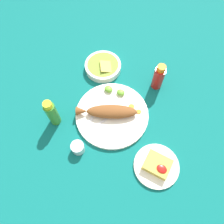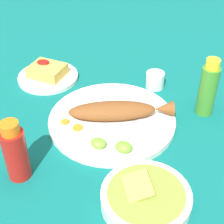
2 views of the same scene
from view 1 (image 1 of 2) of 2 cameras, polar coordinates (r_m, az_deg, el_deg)
The scene contains 15 objects.
ground_plane at distance 1.09m, azimuth -0.00°, elevation -0.89°, with size 4.00×4.00×0.00m, color #0C605B.
main_plate at distance 1.08m, azimuth -0.00°, elevation -0.68°, with size 0.36×0.36×0.02m, color white.
fried_fish at distance 1.05m, azimuth -0.86°, elevation 0.11°, with size 0.29×0.19×0.05m.
fork_near at distance 1.05m, azimuth -3.89°, elevation -3.32°, with size 0.10×0.17×0.00m.
fork_far at distance 1.07m, azimuth -5.03°, elevation -1.24°, with size 0.02×0.19×0.00m.
carrot_slice_near at distance 1.08m, azimuth 7.00°, elevation 0.08°, with size 0.02×0.02×0.00m, color orange.
carrot_slice_mid at distance 1.09m, azimuth 5.10°, elevation 1.41°, with size 0.03×0.03×0.00m, color orange.
lime_wedge_main at distance 1.12m, azimuth 2.29°, elevation 5.12°, with size 0.04×0.04×0.02m, color #6BB233.
lime_wedge_side at distance 1.13m, azimuth -0.91°, elevation 6.00°, with size 0.04×0.04×0.02m, color #6BB233.
hot_sauce_bottle_red at distance 1.14m, azimuth 12.07°, elevation 8.89°, with size 0.06×0.06×0.16m.
hot_sauce_bottle_green at distance 1.04m, azimuth -15.38°, elevation -0.31°, with size 0.05×0.05×0.18m.
salt_cup at distance 1.02m, azimuth -8.88°, elevation -9.22°, with size 0.06×0.06×0.05m.
side_plate_fries at distance 1.02m, azimuth 11.49°, elevation -13.65°, with size 0.20×0.20×0.01m, color white.
fries_pile at distance 0.99m, azimuth 11.79°, elevation -13.36°, with size 0.11×0.09×0.04m.
guacamole_bowl at distance 1.23m, azimuth -2.36°, elevation 11.85°, with size 0.20×0.20×0.05m.
Camera 1 is at (0.22, -0.41, 0.98)m, focal length 35.00 mm.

